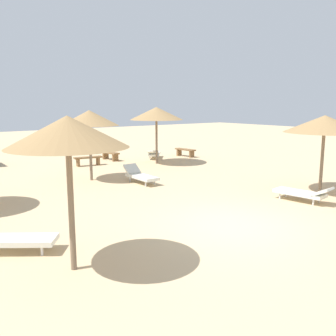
{
  "coord_description": "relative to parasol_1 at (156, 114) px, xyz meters",
  "views": [
    {
      "loc": [
        -7.36,
        -6.6,
        3.33
      ],
      "look_at": [
        0.0,
        3.0,
        1.2
      ],
      "focal_mm": 39.33,
      "sensor_mm": 36.0,
      "label": 1
    }
  ],
  "objects": [
    {
      "name": "bench_1",
      "position": [
        -3.37,
        1.68,
        -2.43
      ],
      "size": [
        1.55,
        0.65,
        0.49
      ],
      "color": "brown",
      "rests_on": "ground"
    },
    {
      "name": "bench_2",
      "position": [
        3.06,
        1.14,
        -2.43
      ],
      "size": [
        0.56,
        1.53,
        0.49
      ],
      "color": "brown",
      "rests_on": "ground"
    },
    {
      "name": "lounger_7",
      "position": [
        -0.76,
        -9.67,
        -2.47
      ],
      "size": [
        0.9,
        1.98,
        0.62
      ],
      "color": "silver",
      "rests_on": "ground"
    },
    {
      "name": "parasol_3",
      "position": [
        -4.92,
        -1.92,
        -0.07
      ],
      "size": [
        2.52,
        2.52,
        3.05
      ],
      "color": "#75604C",
      "rests_on": "ground"
    },
    {
      "name": "parasol_7",
      "position": [
        0.84,
        -9.35,
        -0.2
      ],
      "size": [
        2.91,
        2.91,
        2.91
      ],
      "color": "#75604C",
      "rests_on": "ground"
    },
    {
      "name": "ground_plane",
      "position": [
        -4.54,
        -9.97,
        -2.78
      ],
      "size": [
        80.0,
        80.0,
        0.0
      ],
      "primitive_type": "plane",
      "color": "#D1B284"
    },
    {
      "name": "lounger_1",
      "position": [
        1.01,
        1.66,
        -2.47
      ],
      "size": [
        1.73,
        1.87,
        0.61
      ],
      "color": "silver",
      "rests_on": "ground"
    },
    {
      "name": "parasol_1",
      "position": [
        0.0,
        0.0,
        0.0
      ],
      "size": [
        2.93,
        2.93,
        3.14
      ],
      "color": "#75604C",
      "rests_on": "ground"
    },
    {
      "name": "lounger_3",
      "position": [
        -3.52,
        -3.7,
        -2.46
      ],
      "size": [
        0.64,
        1.89,
        0.7
      ],
      "color": "silver",
      "rests_on": "ground"
    },
    {
      "name": "lounger_2",
      "position": [
        -9.9,
        -8.15,
        -2.46
      ],
      "size": [
        1.9,
        1.64,
        0.71
      ],
      "color": "silver",
      "rests_on": "ground"
    },
    {
      "name": "bench_0",
      "position": [
        -1.45,
        2.7,
        -2.43
      ],
      "size": [
        0.47,
        1.52,
        0.49
      ],
      "color": "brown",
      "rests_on": "ground"
    },
    {
      "name": "parasol_2",
      "position": [
        -9.15,
        -9.83,
        0.0
      ],
      "size": [
        2.36,
        2.36,
        3.1
      ],
      "color": "#75604C",
      "rests_on": "ground"
    }
  ]
}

